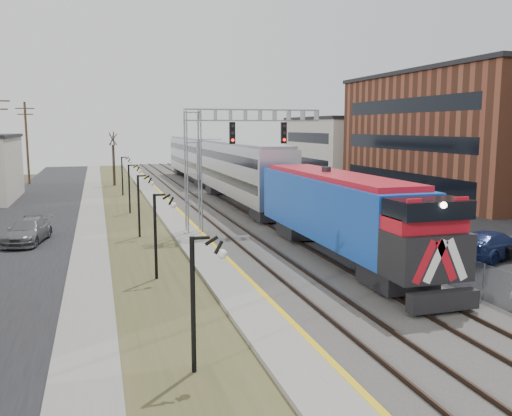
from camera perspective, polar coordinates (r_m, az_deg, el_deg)
name	(u,v)px	position (r m, az deg, el deg)	size (l,w,h in m)	color
street_west	(26,225)	(42.39, -23.03, -1.62)	(7.00, 120.00, 0.04)	black
sidewalk	(91,221)	(42.09, -16.94, -1.34)	(2.00, 120.00, 0.08)	gray
grass_median	(133,219)	(42.16, -12.87, -1.19)	(4.00, 120.00, 0.06)	#424625
platform	(172,216)	(42.42, -8.82, -0.89)	(2.00, 120.00, 0.24)	gray
ballast_bed	(235,214)	(43.35, -2.26, -0.62)	(8.00, 120.00, 0.20)	#595651
parking_lot	(370,209)	(47.69, 11.86, -0.05)	(16.00, 120.00, 0.04)	black
platform_edge	(183,214)	(42.52, -7.65, -0.67)	(0.24, 120.00, 0.01)	gold
track_near	(210,213)	(42.88, -4.85, -0.51)	(1.58, 120.00, 0.15)	#2D2119
track_far	(253,211)	(43.71, -0.36, -0.30)	(1.58, 120.00, 0.15)	#2D2119
train	(230,171)	(50.82, -2.77, 3.89)	(3.00, 63.05, 5.33)	#1648B3
signal_gantry	(219,149)	(35.37, -3.92, 6.24)	(9.00, 1.07, 8.15)	gray
lampposts	(155,236)	(25.41, -10.60, -2.94)	(0.14, 62.14, 4.00)	black
fence	(284,203)	(44.44, 2.99, 0.52)	(0.04, 120.00, 1.60)	gray
bare_trees	(14,183)	(46.05, -24.12, 2.44)	(12.30, 42.30, 5.95)	#382D23
car_lot_c	(463,244)	(31.23, 20.98, -3.60)	(2.43, 5.27, 1.47)	black
car_lot_d	(492,245)	(31.51, 23.55, -3.62)	(2.08, 5.12, 1.49)	navy
car_lot_e	(411,226)	(36.20, 16.04, -1.86)	(1.58, 3.93, 1.34)	slate
car_lot_f	(311,196)	(48.98, 5.79, 1.26)	(1.74, 4.99, 1.65)	#0E4616
car_street_b	(28,232)	(35.56, -22.92, -2.31)	(2.00, 4.92, 1.43)	slate
car_lot_g	(285,190)	(55.10, 3.05, 1.96)	(2.30, 4.99, 1.39)	#201750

